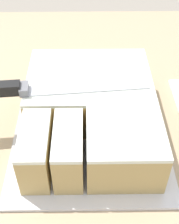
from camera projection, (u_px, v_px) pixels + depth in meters
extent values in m
cube|color=silver|center=(90.00, 129.00, 0.63)|extent=(0.30, 0.36, 0.01)
cube|color=tan|center=(89.00, 93.00, 0.65)|extent=(0.24, 0.18, 0.08)
cube|color=white|center=(89.00, 76.00, 0.62)|extent=(0.24, 0.18, 0.01)
cube|color=tan|center=(124.00, 150.00, 0.53)|extent=(0.13, 0.12, 0.08)
cube|color=white|center=(126.00, 132.00, 0.50)|extent=(0.13, 0.12, 0.01)
cube|color=tan|center=(37.00, 152.00, 0.53)|extent=(0.05, 0.12, 0.08)
cube|color=white|center=(33.00, 135.00, 0.50)|extent=(0.05, 0.12, 0.01)
cube|color=tan|center=(69.00, 152.00, 0.53)|extent=(0.05, 0.12, 0.08)
cube|color=white|center=(68.00, 134.00, 0.50)|extent=(0.05, 0.12, 0.01)
cube|color=silver|center=(86.00, 88.00, 0.58)|extent=(0.24, 0.05, 0.00)
cube|color=slate|center=(24.00, 89.00, 0.57)|extent=(0.02, 0.03, 0.02)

